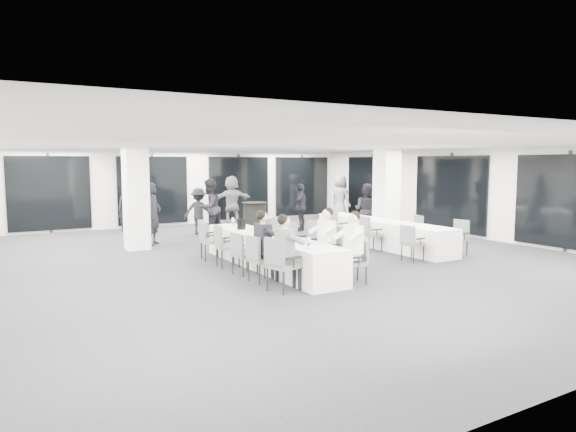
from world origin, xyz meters
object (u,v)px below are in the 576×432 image
(banquet_table_side, at_px, (381,233))
(standing_guest_d, at_px, (301,204))
(chair_side_right_far, at_px, (382,222))
(cocktail_table, at_px, (255,220))
(chair_main_left_mid, at_px, (242,251))
(chair_side_right_near, at_px, (458,235))
(standing_guest_c, at_px, (199,208))
(banquet_table_main, at_px, (269,252))
(chair_main_right_near, at_px, (357,259))
(chair_main_left_near, at_px, (280,261))
(chair_side_left_near, at_px, (411,241))
(standing_guest_b, at_px, (209,204))
(chair_main_right_second, at_px, (331,247))
(ice_bucket_far, at_px, (241,224))
(chair_main_left_fourth, at_px, (224,243))
(chair_main_right_fourth, at_px, (287,238))
(chair_main_left_second, at_px, (259,256))
(chair_side_right_mid, at_px, (415,229))
(standing_guest_a, at_px, (153,210))
(chair_main_right_far, at_px, (270,234))
(chair_main_right_mid, at_px, (308,241))
(standing_guest_f, at_px, (232,197))
(chair_side_left_mid, at_px, (369,231))
(standing_guest_e, at_px, (340,195))
(standing_guest_h, at_px, (366,207))
(chair_side_left_far, at_px, (336,225))
(chair_main_left_far, at_px, (208,237))
(ice_bucket_near, at_px, (286,235))
(standing_guest_g, at_px, (126,206))

(banquet_table_side, distance_m, standing_guest_d, 4.02)
(chair_side_right_far, bearing_deg, standing_guest_d, 24.06)
(cocktail_table, bearing_deg, chair_main_left_mid, -119.67)
(chair_side_right_near, height_order, standing_guest_c, standing_guest_c)
(banquet_table_main, distance_m, standing_guest_c, 6.07)
(chair_main_right_near, height_order, chair_side_right_far, chair_side_right_far)
(chair_main_left_near, height_order, chair_side_right_far, chair_main_left_near)
(banquet_table_main, xyz_separation_m, chair_side_left_near, (3.34, -1.02, 0.13))
(chair_side_right_near, relative_size, standing_guest_b, 0.43)
(chair_main_right_second, distance_m, chair_side_right_far, 5.26)
(ice_bucket_far, bearing_deg, chair_main_left_fourth, -138.79)
(chair_main_left_fourth, relative_size, standing_guest_d, 0.52)
(chair_main_left_mid, bearing_deg, standing_guest_c, 156.82)
(chair_side_right_far, bearing_deg, chair_main_right_fourth, 112.42)
(banquet_table_side, bearing_deg, chair_main_left_second, -156.91)
(chair_side_right_mid, relative_size, standing_guest_a, 0.43)
(chair_side_right_mid, bearing_deg, chair_main_left_second, 117.67)
(chair_main_right_far, height_order, chair_side_left_near, chair_main_right_far)
(chair_main_left_near, distance_m, standing_guest_b, 7.59)
(chair_side_left_near, relative_size, standing_guest_b, 0.42)
(chair_main_right_mid, height_order, ice_bucket_far, chair_main_right_mid)
(chair_main_right_near, distance_m, chair_side_right_far, 5.87)
(standing_guest_f, bearing_deg, chair_side_left_mid, 94.56)
(chair_main_right_fourth, bearing_deg, chair_side_left_near, -132.12)
(standing_guest_d, xyz_separation_m, standing_guest_e, (3.11, 1.94, 0.11))
(banquet_table_main, relative_size, standing_guest_h, 2.59)
(cocktail_table, distance_m, chair_side_left_far, 2.66)
(chair_side_left_near, bearing_deg, standing_guest_h, 148.94)
(chair_main_left_far, height_order, standing_guest_h, standing_guest_h)
(chair_side_left_far, height_order, standing_guest_b, standing_guest_b)
(chair_main_left_second, relative_size, standing_guest_b, 0.45)
(standing_guest_d, bearing_deg, chair_main_right_fourth, 16.73)
(chair_side_right_near, height_order, chair_side_right_far, chair_side_right_far)
(chair_main_right_second, relative_size, ice_bucket_near, 4.33)
(standing_guest_b, bearing_deg, standing_guest_e, 162.35)
(chair_main_right_second, relative_size, chair_side_right_near, 1.14)
(chair_side_left_mid, distance_m, standing_guest_h, 2.93)
(cocktail_table, height_order, standing_guest_a, standing_guest_a)
(chair_side_left_mid, height_order, standing_guest_h, standing_guest_h)
(standing_guest_e, height_order, standing_guest_g, standing_guest_e)
(chair_main_right_near, relative_size, standing_guest_h, 0.45)
(chair_side_right_far, bearing_deg, chair_main_left_mid, 116.02)
(standing_guest_a, distance_m, standing_guest_b, 2.23)
(chair_main_right_fourth, bearing_deg, banquet_table_main, 118.47)
(standing_guest_a, height_order, standing_guest_c, standing_guest_a)
(chair_main_right_far, relative_size, chair_side_right_mid, 1.08)
(chair_main_left_fourth, bearing_deg, cocktail_table, 149.75)
(ice_bucket_near, bearing_deg, banquet_table_main, 84.18)
(chair_side_right_near, height_order, standing_guest_d, standing_guest_d)
(ice_bucket_far, bearing_deg, ice_bucket_near, -89.96)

